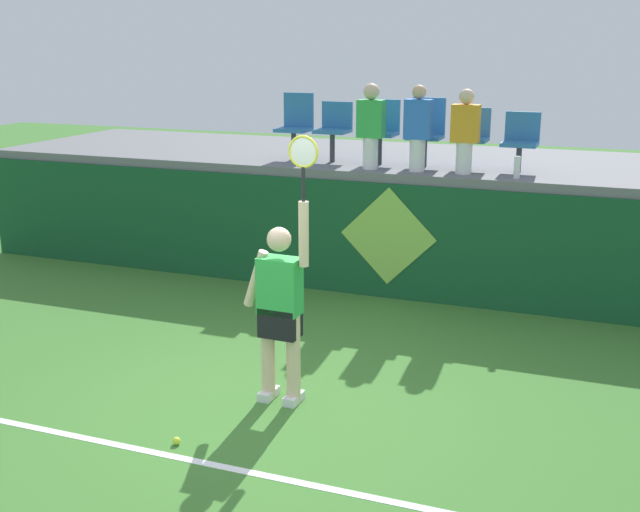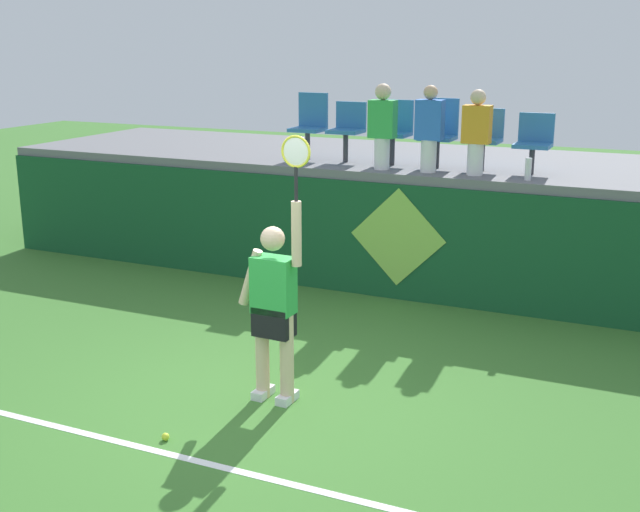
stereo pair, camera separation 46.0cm
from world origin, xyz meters
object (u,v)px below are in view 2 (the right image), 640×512
Objects in this scene: stadium_chair_0 at (310,123)px; stadium_chair_3 at (439,130)px; stadium_chair_4 at (484,136)px; stadium_chair_5 at (534,140)px; tennis_player at (274,304)px; spectator_1 at (382,125)px; spectator_2 at (477,131)px; stadium_chair_1 at (348,127)px; water_bottle at (528,169)px; tennis_ball at (166,437)px; spectator_0 at (429,128)px; stadium_chair_2 at (395,128)px.

stadium_chair_0 is 1.02× the size of stadium_chair_3.
stadium_chair_4 reaches higher than stadium_chair_5.
spectator_1 is (-0.33, 3.68, 1.26)m from tennis_player.
spectator_2 is at bearing -36.00° from stadium_chair_3.
stadium_chair_1 is 0.83m from spectator_1.
water_bottle is 0.30× the size of stadium_chair_3.
stadium_chair_0 is 1.34m from spectator_1.
spectator_2 is at bearing 74.34° from tennis_ball.
spectator_2 is (2.47, -0.43, 0.04)m from stadium_chair_0.
tennis_ball is 0.25× the size of water_bottle.
stadium_chair_3 is at bearing 90.00° from spectator_0.
stadium_chair_4 is 0.75m from spectator_0.
water_bottle is at bearing 66.74° from tennis_ball.
spectator_1 is at bearing -165.78° from stadium_chair_5.
spectator_2 is at bearing -19.38° from stadium_chair_2.
stadium_chair_2 is at bearing -0.24° from stadium_chair_0.
stadium_chair_5 is (-0.05, 0.53, 0.28)m from water_bottle.
spectator_2 reaches higher than stadium_chair_0.
spectator_2 is (1.35, 4.83, 2.13)m from tennis_ball.
stadium_chair_0 is 0.87× the size of spectator_2.
spectator_1 is at bearing -142.24° from stadium_chair_3.
spectator_0 is at bearing -18.67° from stadium_chair_1.
water_bottle reaches higher than tennis_ball.
spectator_0 is at bearing -13.51° from stadium_chair_0.
spectator_0 is 0.60m from spectator_2.
spectator_1 reaches higher than spectator_2.
tennis_ball is 5.79m from stadium_chair_4.
spectator_1 is at bearing 88.35° from tennis_ball.
spectator_1 is at bearing 178.02° from water_bottle.
spectator_1 is (-1.22, -0.47, 0.13)m from stadium_chair_4.
tennis_player is at bearing -93.90° from stadium_chair_3.
spectator_1 is (0.14, 4.78, 2.16)m from tennis_ball.
spectator_0 reaches higher than tennis_player.
spectator_0 is at bearing 175.78° from water_bottle.
stadium_chair_0 is 2.47m from stadium_chair_4.
stadium_chair_1 is 0.74× the size of spectator_1.
stadium_chair_0 is (-3.14, 0.54, 0.37)m from water_bottle.
stadium_chair_3 reaches higher than tennis_ball.
stadium_chair_0 is (-1.59, 4.16, 1.19)m from tennis_player.
stadium_chair_1 is at bearing -179.40° from stadium_chair_2.
tennis_player is 2.77× the size of stadium_chair_3.
spectator_1 reaches higher than stadium_chair_1.
spectator_0 is (1.87, -0.45, 0.06)m from stadium_chair_0.
tennis_player is 4.02m from spectator_2.
tennis_player reaches higher than stadium_chair_4.
stadium_chair_0 reaches higher than stadium_chair_1.
spectator_1 is at bearing -177.36° from spectator_0.
water_bottle is 0.80m from spectator_2.
water_bottle is 0.91m from stadium_chair_4.
tennis_player is at bearing -76.31° from stadium_chair_1.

